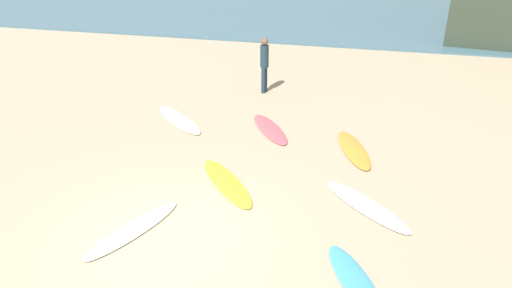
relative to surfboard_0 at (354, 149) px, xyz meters
name	(u,v)px	position (x,y,z in m)	size (l,w,h in m)	color
ground_plane	(165,239)	(-3.21, -4.55, -0.04)	(120.00, 120.00, 0.00)	tan
surfboard_0	(354,149)	(0.00, 0.00, 0.00)	(0.57, 2.23, 0.08)	orange
surfboard_1	(366,206)	(0.40, -2.57, 0.00)	(0.54, 2.33, 0.08)	white
surfboard_2	(356,282)	(0.32, -4.89, 0.00)	(0.51, 1.92, 0.08)	#439CD6
surfboard_3	(179,120)	(-5.08, 0.76, 0.00)	(0.58, 2.50, 0.07)	white
surfboard_4	(133,229)	(-3.89, -4.45, -0.01)	(0.49, 2.27, 0.06)	silver
surfboard_5	(270,129)	(-2.35, 0.74, 0.00)	(0.57, 2.17, 0.07)	#E2565F
surfboard_6	(227,182)	(-2.67, -2.34, -0.01)	(0.57, 2.37, 0.07)	yellow
beachgoer_near	(264,62)	(-3.22, 3.77, 1.00)	(0.31, 0.34, 1.84)	#1E3342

